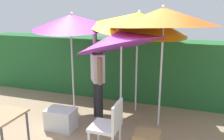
# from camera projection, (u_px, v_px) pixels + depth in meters

# --- Properties ---
(ground_plane) EXTENTS (24.00, 24.00, 0.00)m
(ground_plane) POSITION_uv_depth(u_px,v_px,m) (107.00, 130.00, 4.60)
(ground_plane) COLOR #9E8466
(hedge_row) EXTENTS (8.00, 0.70, 1.50)m
(hedge_row) POSITION_uv_depth(u_px,v_px,m) (131.00, 69.00, 6.08)
(hedge_row) COLOR #23602D
(hedge_row) RESTS_ON ground_plane
(umbrella_rainbow) EXTENTS (1.95, 1.95, 2.35)m
(umbrella_rainbow) POSITION_uv_depth(u_px,v_px,m) (163.00, 17.00, 4.26)
(umbrella_rainbow) COLOR silver
(umbrella_rainbow) RESTS_ON ground_plane
(umbrella_orange) EXTENTS (1.61, 1.63, 2.21)m
(umbrella_orange) POSITION_uv_depth(u_px,v_px,m) (71.00, 21.00, 4.99)
(umbrella_orange) COLOR silver
(umbrella_orange) RESTS_ON ground_plane
(umbrella_yellow) EXTENTS (2.10, 2.08, 2.34)m
(umbrella_yellow) POSITION_uv_depth(u_px,v_px,m) (138.00, 21.00, 4.99)
(umbrella_yellow) COLOR silver
(umbrella_yellow) RESTS_ON ground_plane
(umbrella_navy) EXTENTS (1.71, 1.65, 2.17)m
(umbrella_navy) POSITION_uv_depth(u_px,v_px,m) (120.00, 39.00, 4.34)
(umbrella_navy) COLOR silver
(umbrella_navy) RESTS_ON ground_plane
(person_vendor) EXTENTS (0.38, 0.51, 1.88)m
(person_vendor) POSITION_uv_depth(u_px,v_px,m) (98.00, 76.00, 4.82)
(person_vendor) COLOR black
(person_vendor) RESTS_ON ground_plane
(chair_plastic) EXTENTS (0.44, 0.44, 0.89)m
(chair_plastic) POSITION_uv_depth(u_px,v_px,m) (109.00, 125.00, 3.71)
(chair_plastic) COLOR silver
(chair_plastic) RESTS_ON ground_plane
(cooler_box) EXTENTS (0.54, 0.38, 0.40)m
(cooler_box) POSITION_uv_depth(u_px,v_px,m) (61.00, 119.00, 4.59)
(cooler_box) COLOR silver
(cooler_box) RESTS_ON ground_plane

